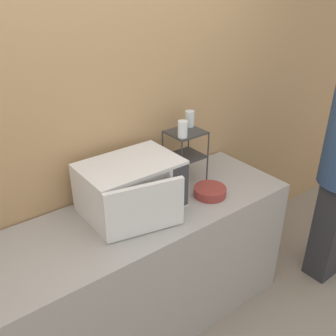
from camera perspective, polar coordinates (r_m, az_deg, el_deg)
The scene contains 7 objects.
wall_back at distance 2.36m, azimuth -9.28°, elevation 5.59°, with size 8.00×0.06×2.60m.
counter at distance 2.54m, azimuth -3.52°, elevation -15.15°, with size 1.95×0.67×0.90m.
microwave at distance 2.21m, azimuth -5.57°, elevation -2.93°, with size 0.58×0.52×0.31m.
dish_rack at distance 2.48m, azimuth 2.66°, elevation 3.41°, with size 0.24×0.21×0.36m.
glass_front_left at distance 2.34m, azimuth 2.24°, elevation 5.93°, with size 0.06×0.06×0.11m.
glass_back_right at distance 2.52m, azimuth 3.31°, elevation 7.51°, with size 0.06×0.06×0.11m.
bowl at distance 2.41m, azimuth 6.40°, elevation -3.59°, with size 0.21×0.21×0.06m.
Camera 1 is at (-1.02, -1.23, 2.16)m, focal length 40.00 mm.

